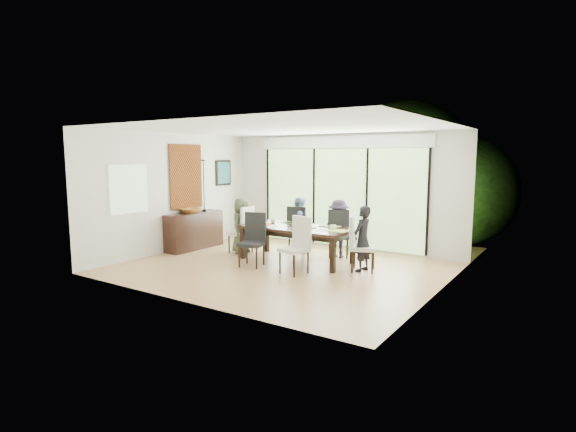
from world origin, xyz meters
The scene contains 62 objects.
floor centered at (0.00, 0.00, -0.01)m, with size 6.00×5.00×0.01m, color #99663D.
ceiling centered at (0.00, 0.00, 2.71)m, with size 6.00×5.00×0.01m, color white.
wall_back centered at (0.00, 2.51, 1.35)m, with size 6.00×0.02×2.70m, color silver.
wall_front centered at (0.00, -2.51, 1.35)m, with size 6.00×0.02×2.70m, color beige.
wall_left centered at (-3.01, 0.00, 1.35)m, with size 0.02×5.00×2.70m, color silver.
wall_right centered at (3.01, 0.00, 1.35)m, with size 0.02×5.00×2.70m, color white.
glass_doors centered at (0.00, 2.47, 1.20)m, with size 4.20×0.02×2.30m, color #598C3F.
blinds_header centered at (0.00, 2.46, 2.50)m, with size 4.40×0.06×0.28m, color white.
mullion_a centered at (-2.10, 2.46, 1.20)m, with size 0.05×0.04×2.30m, color black.
mullion_b centered at (-0.70, 2.46, 1.20)m, with size 0.05×0.04×2.30m, color black.
mullion_c centered at (0.70, 2.46, 1.20)m, with size 0.05×0.04×2.30m, color black.
mullion_d centered at (2.10, 2.46, 1.20)m, with size 0.05×0.04×2.30m, color black.
side_window centered at (-2.97, -1.20, 1.50)m, with size 0.02×0.90×1.00m, color #8CAD7F.
deck centered at (0.00, 3.40, -0.05)m, with size 6.00×1.80×0.10m, color brown.
rail_top centered at (0.00, 4.20, 0.55)m, with size 6.00×0.08×0.06m, color brown.
foliage_left centered at (-1.80, 5.20, 1.44)m, with size 3.20×3.20×3.20m, color #14380F.
foliage_mid centered at (0.40, 5.80, 1.80)m, with size 4.00×4.00×4.00m, color #14380F.
foliage_right centered at (2.20, 5.00, 1.26)m, with size 2.80×2.80×2.80m, color #14380F.
foliage_far centered at (-0.60, 6.50, 1.62)m, with size 3.60×3.60×3.60m, color #14380F.
table_top centered at (-0.07, 0.67, 0.70)m, with size 2.33×1.07×0.06m, color black.
table_apron centered at (-0.07, 0.67, 0.61)m, with size 2.13×0.87×0.10m, color black.
table_leg_fl centered at (-1.15, 0.24, 0.33)m, with size 0.09×0.09×0.67m, color black.
table_leg_fr centered at (1.01, 0.24, 0.33)m, with size 0.09×0.09×0.67m, color black.
table_leg_bl centered at (-1.15, 1.10, 0.33)m, with size 0.09×0.09×0.67m, color black.
table_leg_br centered at (1.01, 1.10, 0.33)m, with size 0.09×0.09×0.67m, color black.
chair_left_end centered at (-1.57, 0.67, 0.53)m, with size 0.45×0.45×1.07m, color silver, non-canonical shape.
chair_right_end centered at (1.43, 0.67, 0.53)m, with size 0.45×0.45×1.07m, color beige, non-canonical shape.
chair_far_left centered at (-0.52, 1.52, 0.53)m, with size 0.45×0.45×1.07m, color black, non-canonical shape.
chair_far_right centered at (0.48, 1.52, 0.53)m, with size 0.45×0.45×1.07m, color black, non-canonical shape.
chair_near_left centered at (-0.57, -0.20, 0.53)m, with size 0.45×0.45×1.07m, color black, non-canonical shape.
chair_near_right centered at (0.43, -0.20, 0.53)m, with size 0.45×0.45×1.07m, color silver, non-canonical shape.
person_left_end centered at (-1.55, 0.67, 0.63)m, with size 0.58×0.37×1.25m, color #434E34.
person_right_end centered at (1.41, 0.67, 0.63)m, with size 0.58×0.37×1.25m, color black.
person_far_left centered at (-0.52, 1.50, 0.63)m, with size 0.58×0.37×1.25m, color #738EA6.
person_far_right centered at (0.48, 1.50, 0.63)m, with size 0.58×0.37×1.25m, color #292131.
placemat_left centered at (-1.02, 0.67, 0.73)m, with size 0.43×0.31×0.01m, color #9FB942.
placemat_right centered at (0.88, 0.67, 0.73)m, with size 0.43×0.31×0.01m, color #8FB340.
placemat_far_l centered at (-0.52, 1.07, 0.73)m, with size 0.43×0.31×0.01m, color #7EB540.
placemat_far_r centered at (0.48, 1.07, 0.73)m, with size 0.43×0.31×0.01m, color #6D9E38.
placemat_paper centered at (-0.62, 0.37, 0.73)m, with size 0.43×0.31×0.01m, color white.
tablet_far_l centered at (-0.42, 1.02, 0.74)m, with size 0.25×0.17×0.01m, color black.
tablet_far_r centered at (0.43, 1.02, 0.74)m, with size 0.23×0.16×0.01m, color black.
papers centered at (0.63, 0.62, 0.73)m, with size 0.29×0.21×0.00m, color white.
platter_base centered at (-0.62, 0.37, 0.74)m, with size 0.25×0.25×0.02m, color white.
platter_snacks centered at (-0.62, 0.37, 0.76)m, with size 0.19×0.19×0.01m, color #E0531A.
vase centered at (-0.02, 0.72, 0.79)m, with size 0.08×0.08×0.12m, color silver.
hyacinth_stems centered at (-0.02, 0.72, 0.90)m, with size 0.04×0.04×0.16m, color #337226.
hyacinth_blooms centered at (-0.02, 0.72, 1.00)m, with size 0.11×0.11×0.11m, color #4F67C7.
laptop centered at (-0.92, 0.57, 0.74)m, with size 0.32×0.21×0.03m, color silver.
cup_a centered at (-0.77, 0.82, 0.77)m, with size 0.12×0.12×0.09m, color white.
cup_b centered at (0.08, 0.57, 0.77)m, with size 0.10×0.10×0.09m, color white.
cup_c centered at (0.73, 0.77, 0.77)m, with size 0.12×0.12×0.09m, color white.
book centered at (0.18, 0.72, 0.74)m, with size 0.16×0.22×0.02m, color white.
sideboard centered at (-2.76, 0.41, 0.43)m, with size 0.43×1.53×0.86m, color black.
bowl centered at (-2.76, 0.31, 0.92)m, with size 0.46×0.46×0.11m, color #90571F.
candlestick_base centered at (-2.76, 0.76, 0.88)m, with size 0.10×0.10×0.04m, color black.
candlestick_shaft centered at (-2.76, 0.76, 1.48)m, with size 0.02×0.02×1.20m, color black.
candlestick_pan centered at (-2.76, 0.76, 2.07)m, with size 0.10×0.10×0.03m, color black.
candle centered at (-2.76, 0.76, 2.13)m, with size 0.03×0.03×0.10m, color silver.
tapestry centered at (-2.97, 0.40, 1.70)m, with size 0.02×1.00×1.50m, color #8A3C14.
art_frame centered at (-2.97, 1.70, 1.75)m, with size 0.03×0.55×0.65m, color black.
art_canvas centered at (-2.95, 1.70, 1.75)m, with size 0.01×0.45×0.55m, color #1B5657.
Camera 1 is at (4.86, -7.06, 2.16)m, focal length 28.00 mm.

